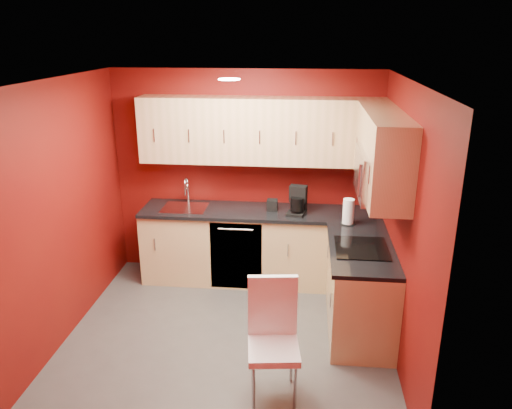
% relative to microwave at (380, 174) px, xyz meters
% --- Properties ---
extents(floor, '(3.20, 3.20, 0.00)m').
position_rel_microwave_xyz_m(floor, '(-1.39, -0.20, -1.66)').
color(floor, '#484543').
rests_on(floor, ground).
extents(ceiling, '(3.20, 3.20, 0.00)m').
position_rel_microwave_xyz_m(ceiling, '(-1.39, -0.20, 0.84)').
color(ceiling, white).
rests_on(ceiling, wall_back).
extents(wall_back, '(3.20, 0.00, 3.20)m').
position_rel_microwave_xyz_m(wall_back, '(-1.39, 1.30, -0.41)').
color(wall_back, '#600E09').
rests_on(wall_back, floor).
extents(wall_front, '(3.20, 0.00, 3.20)m').
position_rel_microwave_xyz_m(wall_front, '(-1.39, -1.70, -0.41)').
color(wall_front, '#600E09').
rests_on(wall_front, floor).
extents(wall_left, '(0.00, 3.00, 3.00)m').
position_rel_microwave_xyz_m(wall_left, '(-2.99, -0.20, -0.41)').
color(wall_left, '#600E09').
rests_on(wall_left, floor).
extents(wall_right, '(0.00, 3.00, 3.00)m').
position_rel_microwave_xyz_m(wall_right, '(0.21, -0.20, -0.41)').
color(wall_right, '#600E09').
rests_on(wall_right, floor).
extents(base_cabinets_back, '(2.80, 0.60, 0.87)m').
position_rel_microwave_xyz_m(base_cabinets_back, '(-1.19, 1.00, -1.22)').
color(base_cabinets_back, '#D8BE7B').
rests_on(base_cabinets_back, floor).
extents(base_cabinets_right, '(0.60, 1.30, 0.87)m').
position_rel_microwave_xyz_m(base_cabinets_right, '(-0.09, 0.05, -1.22)').
color(base_cabinets_right, '#D8BE7B').
rests_on(base_cabinets_right, floor).
extents(countertop_back, '(2.80, 0.63, 0.04)m').
position_rel_microwave_xyz_m(countertop_back, '(-1.19, 0.99, -0.77)').
color(countertop_back, black).
rests_on(countertop_back, base_cabinets_back).
extents(countertop_right, '(0.63, 1.27, 0.04)m').
position_rel_microwave_xyz_m(countertop_right, '(-0.11, 0.04, -0.77)').
color(countertop_right, black).
rests_on(countertop_right, base_cabinets_right).
extents(upper_cabinets_back, '(2.80, 0.35, 0.75)m').
position_rel_microwave_xyz_m(upper_cabinets_back, '(-1.19, 1.13, 0.17)').
color(upper_cabinets_back, tan).
rests_on(upper_cabinets_back, wall_back).
extents(upper_cabinets_right, '(0.35, 1.55, 0.75)m').
position_rel_microwave_xyz_m(upper_cabinets_right, '(0.03, 0.24, 0.23)').
color(upper_cabinets_right, tan).
rests_on(upper_cabinets_right, wall_right).
extents(microwave, '(0.42, 0.76, 0.42)m').
position_rel_microwave_xyz_m(microwave, '(0.00, 0.00, 0.00)').
color(microwave, silver).
rests_on(microwave, upper_cabinets_right).
extents(cooktop, '(0.50, 0.55, 0.01)m').
position_rel_microwave_xyz_m(cooktop, '(-0.11, 0.00, -0.74)').
color(cooktop, black).
rests_on(cooktop, countertop_right).
extents(sink, '(0.52, 0.42, 0.35)m').
position_rel_microwave_xyz_m(sink, '(-2.09, 1.00, -0.72)').
color(sink, silver).
rests_on(sink, countertop_back).
extents(dishwasher_front, '(0.60, 0.02, 0.82)m').
position_rel_microwave_xyz_m(dishwasher_front, '(-1.44, 0.71, -1.22)').
color(dishwasher_front, black).
rests_on(dishwasher_front, base_cabinets_back).
extents(downlight, '(0.20, 0.20, 0.01)m').
position_rel_microwave_xyz_m(downlight, '(-1.39, 0.10, 0.82)').
color(downlight, white).
rests_on(downlight, ceiling).
extents(coffee_maker, '(0.25, 0.29, 0.32)m').
position_rel_microwave_xyz_m(coffee_maker, '(-0.77, 0.90, -0.59)').
color(coffee_maker, black).
rests_on(coffee_maker, countertop_back).
extents(napkin_holder, '(0.12, 0.12, 0.13)m').
position_rel_microwave_xyz_m(napkin_holder, '(-1.05, 1.01, -0.69)').
color(napkin_holder, black).
rests_on(napkin_holder, countertop_back).
extents(paper_towel, '(0.21, 0.21, 0.28)m').
position_rel_microwave_xyz_m(paper_towel, '(-0.20, 0.65, -0.61)').
color(paper_towel, white).
rests_on(paper_towel, countertop_right).
extents(dining_chair, '(0.46, 0.48, 1.02)m').
position_rel_microwave_xyz_m(dining_chair, '(-0.89, -1.05, -1.15)').
color(dining_chair, white).
rests_on(dining_chair, floor).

